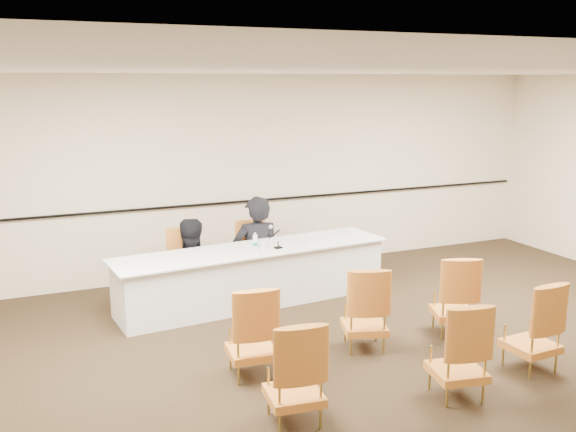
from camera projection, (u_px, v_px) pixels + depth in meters
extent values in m
plane|color=black|center=(394.00, 373.00, 6.50)|extent=(10.00, 10.00, 0.00)
plane|color=white|center=(406.00, 70.00, 5.88)|extent=(10.00, 10.00, 0.00)
cube|color=beige|center=(255.00, 174.00, 9.78)|extent=(10.00, 0.04, 3.00)
cube|color=black|center=(256.00, 200.00, 9.83)|extent=(9.80, 0.04, 0.03)
imported|color=black|center=(257.00, 261.00, 9.10)|extent=(0.74, 0.53, 1.89)
imported|color=black|center=(189.00, 279.00, 8.65)|extent=(0.84, 0.67, 1.68)
cube|color=white|center=(276.00, 246.00, 8.51)|extent=(0.35, 0.29, 0.00)
cylinder|color=white|center=(264.00, 245.00, 8.38)|extent=(0.08, 0.08, 0.10)
cylinder|color=white|center=(312.00, 238.00, 8.70)|extent=(0.09, 0.09, 0.12)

